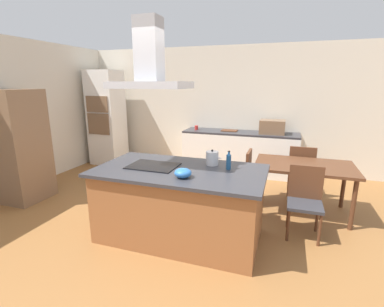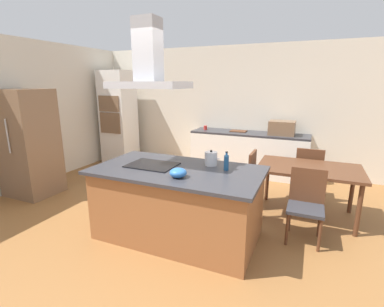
{
  "view_description": "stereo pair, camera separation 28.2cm",
  "coord_description": "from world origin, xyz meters",
  "px_view_note": "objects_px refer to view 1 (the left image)",
  "views": [
    {
      "loc": [
        1.19,
        -3.02,
        1.91
      ],
      "look_at": [
        0.02,
        0.4,
        1.0
      ],
      "focal_mm": 26.14,
      "sensor_mm": 36.0,
      "label": 1
    },
    {
      "loc": [
        1.45,
        -2.91,
        1.91
      ],
      "look_at": [
        0.02,
        0.4,
        1.0
      ],
      "focal_mm": 26.14,
      "sensor_mm": 36.0,
      "label": 2
    }
  ],
  "objects_px": {
    "refrigerator": "(16,146)",
    "wall_oven_stack": "(107,118)",
    "coffee_mug_red": "(196,128)",
    "chair_at_left_end": "(241,174)",
    "tea_kettle": "(212,158)",
    "cutting_board": "(229,131)",
    "mixing_bowl": "(183,173)",
    "countertop_microwave": "(272,127)",
    "dining_table": "(304,170)",
    "cooktop": "(153,166)",
    "chair_facing_back_wall": "(301,168)",
    "chair_facing_island": "(305,197)",
    "olive_oil_bottle": "(229,162)",
    "range_hood": "(150,66)"
  },
  "relations": [
    {
      "from": "tea_kettle",
      "to": "cutting_board",
      "type": "relative_size",
      "value": 0.62
    },
    {
      "from": "tea_kettle",
      "to": "chair_facing_island",
      "type": "height_order",
      "value": "tea_kettle"
    },
    {
      "from": "mixing_bowl",
      "to": "coffee_mug_red",
      "type": "xyz_separation_m",
      "value": [
        -0.87,
        3.16,
        -0.01
      ]
    },
    {
      "from": "coffee_mug_red",
      "to": "chair_facing_island",
      "type": "bearing_deg",
      "value": -46.13
    },
    {
      "from": "tea_kettle",
      "to": "chair_facing_island",
      "type": "bearing_deg",
      "value": 13.74
    },
    {
      "from": "countertop_microwave",
      "to": "dining_table",
      "type": "relative_size",
      "value": 0.36
    },
    {
      "from": "coffee_mug_red",
      "to": "cutting_board",
      "type": "height_order",
      "value": "coffee_mug_red"
    },
    {
      "from": "tea_kettle",
      "to": "refrigerator",
      "type": "height_order",
      "value": "refrigerator"
    },
    {
      "from": "coffee_mug_red",
      "to": "cutting_board",
      "type": "bearing_deg",
      "value": 4.33
    },
    {
      "from": "wall_oven_stack",
      "to": "refrigerator",
      "type": "distance_m",
      "value": 2.38
    },
    {
      "from": "cooktop",
      "to": "dining_table",
      "type": "bearing_deg",
      "value": 34.24
    },
    {
      "from": "chair_facing_back_wall",
      "to": "chair_at_left_end",
      "type": "relative_size",
      "value": 1.0
    },
    {
      "from": "mixing_bowl",
      "to": "dining_table",
      "type": "distance_m",
      "value": 2.05
    },
    {
      "from": "wall_oven_stack",
      "to": "range_hood",
      "type": "relative_size",
      "value": 2.44
    },
    {
      "from": "wall_oven_stack",
      "to": "cutting_board",
      "type": "bearing_deg",
      "value": 5.55
    },
    {
      "from": "olive_oil_bottle",
      "to": "dining_table",
      "type": "bearing_deg",
      "value": 49.41
    },
    {
      "from": "coffee_mug_red",
      "to": "cooktop",
      "type": "bearing_deg",
      "value": -82.82
    },
    {
      "from": "chair_at_left_end",
      "to": "countertop_microwave",
      "type": "bearing_deg",
      "value": 77.97
    },
    {
      "from": "cooktop",
      "to": "range_hood",
      "type": "bearing_deg",
      "value": 0.0
    },
    {
      "from": "cooktop",
      "to": "olive_oil_bottle",
      "type": "distance_m",
      "value": 0.94
    },
    {
      "from": "chair_facing_back_wall",
      "to": "mixing_bowl",
      "type": "bearing_deg",
      "value": -121.23
    },
    {
      "from": "tea_kettle",
      "to": "dining_table",
      "type": "height_order",
      "value": "tea_kettle"
    },
    {
      "from": "olive_oil_bottle",
      "to": "chair_facing_island",
      "type": "relative_size",
      "value": 0.26
    },
    {
      "from": "tea_kettle",
      "to": "chair_at_left_end",
      "type": "xyz_separation_m",
      "value": [
        0.24,
        0.95,
        -0.48
      ]
    },
    {
      "from": "mixing_bowl",
      "to": "chair_facing_back_wall",
      "type": "xyz_separation_m",
      "value": [
        1.33,
        2.2,
        -0.44
      ]
    },
    {
      "from": "olive_oil_bottle",
      "to": "coffee_mug_red",
      "type": "height_order",
      "value": "olive_oil_bottle"
    },
    {
      "from": "tea_kettle",
      "to": "wall_oven_stack",
      "type": "bearing_deg",
      "value": 144.02
    },
    {
      "from": "refrigerator",
      "to": "chair_facing_back_wall",
      "type": "height_order",
      "value": "refrigerator"
    },
    {
      "from": "mixing_bowl",
      "to": "wall_oven_stack",
      "type": "distance_m",
      "value": 4.23
    },
    {
      "from": "mixing_bowl",
      "to": "refrigerator",
      "type": "xyz_separation_m",
      "value": [
        -3.13,
        0.56,
        -0.04
      ]
    },
    {
      "from": "cooktop",
      "to": "cutting_board",
      "type": "xyz_separation_m",
      "value": [
        0.38,
        2.93,
        0.0
      ]
    },
    {
      "from": "tea_kettle",
      "to": "wall_oven_stack",
      "type": "height_order",
      "value": "wall_oven_stack"
    },
    {
      "from": "tea_kettle",
      "to": "countertop_microwave",
      "type": "distance_m",
      "value": 2.64
    },
    {
      "from": "countertop_microwave",
      "to": "wall_oven_stack",
      "type": "distance_m",
      "value": 3.82
    },
    {
      "from": "countertop_microwave",
      "to": "range_hood",
      "type": "bearing_deg",
      "value": -113.79
    },
    {
      "from": "chair_facing_back_wall",
      "to": "refrigerator",
      "type": "bearing_deg",
      "value": -159.86
    },
    {
      "from": "countertop_microwave",
      "to": "dining_table",
      "type": "xyz_separation_m",
      "value": [
        0.57,
        -1.63,
        -0.37
      ]
    },
    {
      "from": "cutting_board",
      "to": "mixing_bowl",
      "type": "bearing_deg",
      "value": -87.7
    },
    {
      "from": "coffee_mug_red",
      "to": "chair_facing_back_wall",
      "type": "relative_size",
      "value": 0.1
    },
    {
      "from": "olive_oil_bottle",
      "to": "mixing_bowl",
      "type": "bearing_deg",
      "value": -131.98
    },
    {
      "from": "countertop_microwave",
      "to": "coffee_mug_red",
      "type": "xyz_separation_m",
      "value": [
        -1.63,
        -0.01,
        -0.09
      ]
    },
    {
      "from": "cooktop",
      "to": "chair_facing_island",
      "type": "height_order",
      "value": "cooktop"
    },
    {
      "from": "chair_facing_back_wall",
      "to": "chair_facing_island",
      "type": "height_order",
      "value": "same"
    },
    {
      "from": "coffee_mug_red",
      "to": "chair_at_left_end",
      "type": "distance_m",
      "value": 2.12
    },
    {
      "from": "countertop_microwave",
      "to": "dining_table",
      "type": "distance_m",
      "value": 1.77
    },
    {
      "from": "range_hood",
      "to": "dining_table",
      "type": "bearing_deg",
      "value": 34.24
    },
    {
      "from": "tea_kettle",
      "to": "coffee_mug_red",
      "type": "bearing_deg",
      "value": 112.12
    },
    {
      "from": "refrigerator",
      "to": "wall_oven_stack",
      "type": "bearing_deg",
      "value": 88.06
    },
    {
      "from": "coffee_mug_red",
      "to": "chair_facing_back_wall",
      "type": "height_order",
      "value": "coffee_mug_red"
    },
    {
      "from": "countertop_microwave",
      "to": "wall_oven_stack",
      "type": "relative_size",
      "value": 0.23
    }
  ]
}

